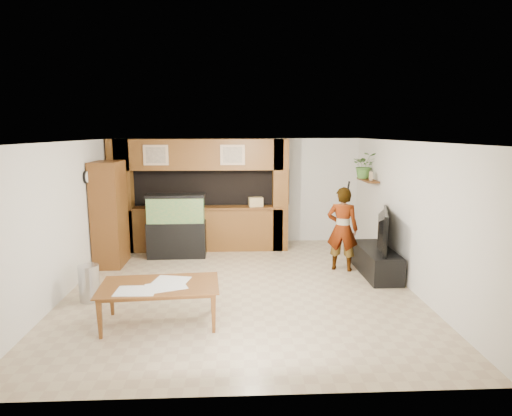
{
  "coord_description": "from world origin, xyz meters",
  "views": [
    {
      "loc": [
        -0.08,
        -7.37,
        2.77
      ],
      "look_at": [
        0.3,
        0.6,
        1.34
      ],
      "focal_mm": 30.0,
      "sensor_mm": 36.0,
      "label": 1
    }
  ],
  "objects_px": {
    "pantry_cabinet": "(110,214)",
    "dining_table": "(160,305)",
    "television": "(378,230)",
    "person": "(342,229)",
    "aquarium": "(176,227)"
  },
  "relations": [
    {
      "from": "aquarium",
      "to": "television",
      "type": "height_order",
      "value": "aquarium"
    },
    {
      "from": "dining_table",
      "to": "person",
      "type": "bearing_deg",
      "value": 31.78
    },
    {
      "from": "aquarium",
      "to": "dining_table",
      "type": "distance_m",
      "value": 3.46
    },
    {
      "from": "pantry_cabinet",
      "to": "dining_table",
      "type": "xyz_separation_m",
      "value": [
        1.51,
        -2.93,
        -0.79
      ]
    },
    {
      "from": "television",
      "to": "person",
      "type": "relative_size",
      "value": 0.78
    },
    {
      "from": "television",
      "to": "person",
      "type": "bearing_deg",
      "value": 81.01
    },
    {
      "from": "television",
      "to": "dining_table",
      "type": "height_order",
      "value": "television"
    },
    {
      "from": "television",
      "to": "person",
      "type": "distance_m",
      "value": 0.69
    },
    {
      "from": "television",
      "to": "person",
      "type": "xyz_separation_m",
      "value": [
        -0.61,
        0.32,
        -0.05
      ]
    },
    {
      "from": "pantry_cabinet",
      "to": "person",
      "type": "height_order",
      "value": "pantry_cabinet"
    },
    {
      "from": "pantry_cabinet",
      "to": "aquarium",
      "type": "relative_size",
      "value": 1.53
    },
    {
      "from": "television",
      "to": "dining_table",
      "type": "bearing_deg",
      "value": 136.41
    },
    {
      "from": "pantry_cabinet",
      "to": "dining_table",
      "type": "distance_m",
      "value": 3.39
    },
    {
      "from": "pantry_cabinet",
      "to": "television",
      "type": "height_order",
      "value": "pantry_cabinet"
    },
    {
      "from": "television",
      "to": "aquarium",
      "type": "bearing_deg",
      "value": 89.52
    }
  ]
}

